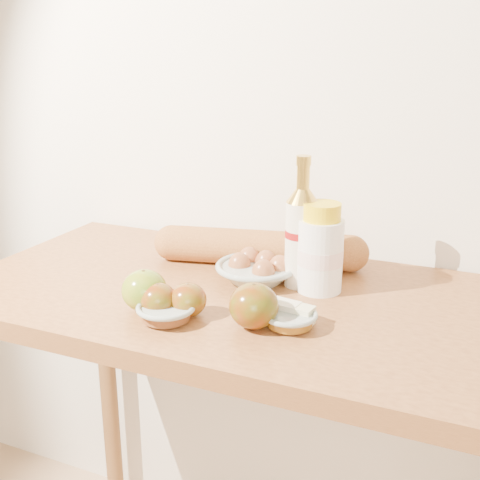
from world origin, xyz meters
name	(u,v)px	position (x,y,z in m)	size (l,w,h in m)	color
back_wall	(302,80)	(0.00, 1.51, 1.30)	(3.50, 0.02, 2.60)	white
table	(246,347)	(0.00, 1.18, 0.78)	(1.20, 0.60, 0.90)	#A36534
bourbon_bottle	(301,234)	(0.09, 1.26, 1.01)	(0.09, 0.09, 0.27)	beige
cream_bottle	(320,251)	(0.13, 1.25, 0.98)	(0.10, 0.10, 0.18)	white
egg_bowl	(257,270)	(0.00, 1.25, 0.92)	(0.22, 0.22, 0.06)	#98A6A0
baguette	(259,248)	(-0.04, 1.34, 0.94)	(0.50, 0.19, 0.08)	#B17036
apple_yellowgreen	(144,290)	(-0.14, 1.03, 0.94)	(0.11, 0.11, 0.08)	olive
apple_redgreen_front	(158,300)	(-0.11, 1.02, 0.93)	(0.09, 0.09, 0.06)	#8E070A
apple_redgreen_right	(254,306)	(0.07, 1.04, 0.94)	(0.10, 0.10, 0.08)	maroon
sugar_bowl	(166,312)	(-0.08, 1.00, 0.92)	(0.13, 0.13, 0.03)	#93A19A
syrup_bowl	(290,319)	(0.13, 1.07, 0.92)	(0.12, 0.12, 0.03)	#8E9B96
butter_stick	(282,310)	(0.11, 1.09, 0.92)	(0.12, 0.05, 0.04)	beige
apple_extra	(188,300)	(-0.05, 1.04, 0.93)	(0.09, 0.09, 0.06)	#8E070A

